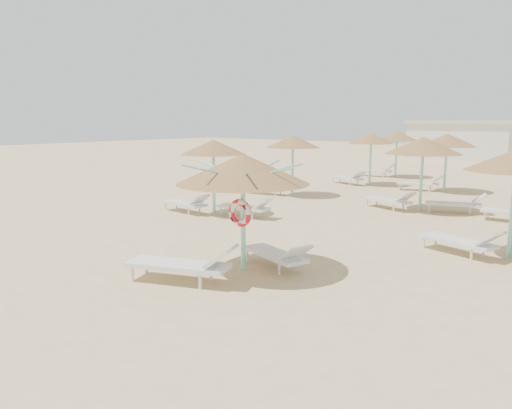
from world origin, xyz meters
The scene contains 6 objects.
ground centered at (0.00, 0.00, 0.00)m, with size 120.00×120.00×0.00m, color tan.
main_palapa centered at (-0.10, -0.23, 2.25)m, with size 2.90×2.90×2.59m.
lounger_main_a centered at (-0.48, -1.64, 0.40)m, with size 2.40×1.47×0.84m.
lounger_main_b centered at (0.43, 0.34, 0.34)m, with size 2.05×1.17×0.71m.
palapa_field centered at (2.13, 11.08, 2.29)m, with size 18.77×17.48×2.71m.
service_hut centered at (-6.00, 35.00, 1.64)m, with size 8.40×4.40×3.25m.
Camera 1 is at (6.83, -8.41, 3.31)m, focal length 35.00 mm.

